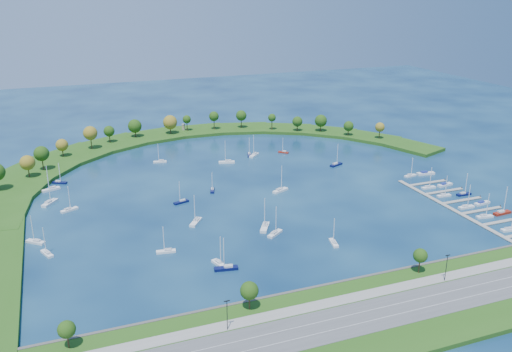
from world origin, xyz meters
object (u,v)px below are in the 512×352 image
object	(u,v)px
dock_system	(464,207)
docked_boat_5	(482,203)
moored_boat_5	(265,226)
moored_boat_15	(160,161)
moored_boat_16	(336,164)
docked_boat_3	(502,212)
moored_boat_10	(181,201)
moored_boat_17	(196,221)
docked_boat_9	(445,185)
moored_boat_12	(254,155)
moored_boat_6	(275,233)
moored_boat_14	(334,242)
moored_boat_11	(226,267)
docked_boat_7	(464,194)
docked_boat_6	(444,195)
moored_boat_20	(249,154)
moored_boat_8	(50,202)
moored_boat_0	(60,182)
docked_boat_2	(485,216)
moored_boat_1	(220,263)
moored_boat_7	(166,250)
docked_boat_0	(510,229)
moored_boat_19	(280,190)
moored_boat_13	(227,162)
docked_boat_8	(428,187)
docked_boat_10	(410,175)
moored_boat_4	(51,189)
moored_boat_21	(47,253)
moored_boat_2	(283,152)
moored_boat_3	(212,190)
moored_boat_9	(69,209)
harbor_tower	(183,127)
moored_boat_18	(36,241)

from	to	relation	value
dock_system	docked_boat_5	world-z (taller)	docked_boat_5
moored_boat_5	moored_boat_15	size ratio (longest dim) A/B	1.28
moored_boat_16	docked_boat_3	distance (m)	96.95
moored_boat_10	moored_boat_17	world-z (taller)	moored_boat_17
docked_boat_5	docked_boat_9	distance (m)	26.89
moored_boat_12	moored_boat_6	bearing A→B (deg)	29.90
moored_boat_14	docked_boat_5	bearing A→B (deg)	-69.60
moored_boat_11	moored_boat_12	distance (m)	140.87
moored_boat_10	moored_boat_16	size ratio (longest dim) A/B	0.87
moored_boat_6	docked_boat_7	distance (m)	106.37
moored_boat_5	docked_boat_6	xyz separation A→B (m)	(97.20, 3.02, -0.11)
moored_boat_12	moored_boat_20	distance (m)	3.14
moored_boat_8	moored_boat_11	bearing A→B (deg)	-110.86
dock_system	moored_boat_0	distance (m)	205.43
moored_boat_6	docked_boat_2	xyz separation A→B (m)	(95.55, -17.47, -0.03)
moored_boat_0	moored_boat_16	distance (m)	153.89
moored_boat_1	docked_boat_9	xyz separation A→B (m)	(135.54, 39.25, -0.23)
moored_boat_20	docked_boat_3	bearing A→B (deg)	49.64
moored_boat_7	moored_boat_8	distance (m)	80.83
docked_boat_2	moored_boat_14	bearing A→B (deg)	-172.78
moored_boat_1	docked_boat_2	distance (m)	125.10
moored_boat_14	docked_boat_0	bearing A→B (deg)	-89.09
moored_boat_14	docked_boat_7	distance (m)	90.44
dock_system	moored_boat_19	distance (m)	88.60
moored_boat_11	moored_boat_13	bearing A→B (deg)	-97.87
docked_boat_8	docked_boat_10	distance (m)	18.95
moored_boat_12	moored_boat_4	bearing A→B (deg)	-35.27
moored_boat_21	moored_boat_4	bearing A→B (deg)	-24.84
moored_boat_11	moored_boat_21	distance (m)	71.60
moored_boat_11	moored_boat_14	bearing A→B (deg)	-164.55
moored_boat_2	moored_boat_11	size ratio (longest dim) A/B	0.74
moored_boat_3	moored_boat_14	world-z (taller)	moored_boat_14
docked_boat_7	moored_boat_3	bearing A→B (deg)	157.08
moored_boat_8	moored_boat_17	size ratio (longest dim) A/B	1.07
moored_boat_7	docked_boat_0	world-z (taller)	docked_boat_0
moored_boat_0	docked_boat_10	bearing A→B (deg)	11.31
moored_boat_3	moored_boat_7	xyz separation A→B (m)	(-36.12, -57.91, 0.02)
moored_boat_8	moored_boat_14	distance (m)	137.46
docked_boat_6	docked_boat_2	bearing A→B (deg)	-87.63
moored_boat_12	moored_boat_16	size ratio (longest dim) A/B	1.05
moored_boat_3	moored_boat_8	bearing A→B (deg)	-80.15
moored_boat_2	moored_boat_3	size ratio (longest dim) A/B	0.95
moored_boat_9	moored_boat_13	world-z (taller)	moored_boat_13
moored_boat_16	moored_boat_17	size ratio (longest dim) A/B	0.94
moored_boat_1	moored_boat_17	size ratio (longest dim) A/B	0.89
moored_boat_20	moored_boat_21	size ratio (longest dim) A/B	1.03
harbor_tower	docked_boat_10	xyz separation A→B (m)	(94.15, -135.87, -3.34)
dock_system	moored_boat_9	size ratio (longest dim) A/B	6.83
moored_boat_18	docked_boat_6	size ratio (longest dim) A/B	1.13
moored_boat_0	docked_boat_3	xyz separation A→B (m)	(188.61, -115.54, 0.06)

